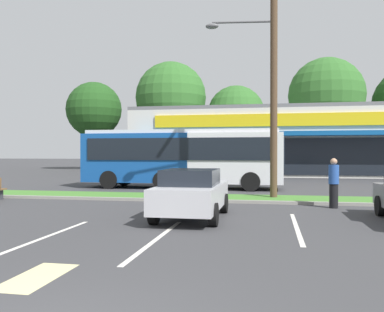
{
  "coord_description": "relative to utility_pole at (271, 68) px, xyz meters",
  "views": [
    {
      "loc": [
        2.3,
        -3.68,
        2.0
      ],
      "look_at": [
        -1.83,
        18.1,
        1.81
      ],
      "focal_mm": 39.0,
      "sensor_mm": 36.0,
      "label": 1
    }
  ],
  "objects": [
    {
      "name": "car_3",
      "position": [
        -6.52,
        10.44,
        -4.77
      ],
      "size": [
        4.74,
        1.95,
        1.55
      ],
      "rotation": [
        0.0,
        0.0,
        3.14
      ],
      "color": "#515459",
      "rests_on": "ground_plane"
    },
    {
      "name": "car_0",
      "position": [
        -2.34,
        -5.48,
        -4.8
      ],
      "size": [
        1.89,
        4.15,
        1.5
      ],
      "rotation": [
        0.0,
        0.0,
        1.57
      ],
      "color": "#B7B7BC",
      "rests_on": "ground_plane"
    },
    {
      "name": "tree_mid",
      "position": [
        5.9,
        29.04,
        2.59
      ],
      "size": [
        8.11,
        8.11,
        12.23
      ],
      "color": "#473323",
      "rests_on": "ground_plane"
    },
    {
      "name": "parking_stripe_0",
      "position": [
        -5.21,
        -9.07,
        -5.57
      ],
      "size": [
        0.12,
        4.8,
        0.01
      ],
      "primitive_type": "cube",
      "color": "silver",
      "rests_on": "ground_plane"
    },
    {
      "name": "parking_stripe_1",
      "position": [
        -2.57,
        -8.59,
        -5.57
      ],
      "size": [
        0.12,
        4.8,
        0.01
      ],
      "primitive_type": "cube",
      "color": "silver",
      "rests_on": "ground_plane"
    },
    {
      "name": "tree_mid_left",
      "position": [
        -3.77,
        28.32,
        0.66
      ],
      "size": [
        6.3,
        6.3,
        9.4
      ],
      "color": "#473323",
      "rests_on": "ground_plane"
    },
    {
      "name": "curb_lip",
      "position": [
        -2.28,
        -1.4,
        -5.51
      ],
      "size": [
        56.0,
        0.24,
        0.12
      ],
      "primitive_type": "cube",
      "color": "gray",
      "rests_on": "ground_plane"
    },
    {
      "name": "tree_far_left",
      "position": [
        -20.47,
        28.22,
        1.47
      ],
      "size": [
        6.48,
        6.48,
        10.29
      ],
      "color": "#473323",
      "rests_on": "ground_plane"
    },
    {
      "name": "tree_left",
      "position": [
        -11.17,
        28.27,
        2.69
      ],
      "size": [
        8.02,
        8.02,
        12.29
      ],
      "color": "#473323",
      "rests_on": "ground_plane"
    },
    {
      "name": "city_bus",
      "position": [
        -4.85,
        4.9,
        -3.81
      ],
      "size": [
        11.13,
        2.77,
        3.25
      ],
      "rotation": [
        0.0,
        0.0,
        -0.01
      ],
      "color": "#144793",
      "rests_on": "ground_plane"
    },
    {
      "name": "storefront_building",
      "position": [
        0.31,
        22.57,
        -2.62
      ],
      "size": [
        24.56,
        14.85,
        5.89
      ],
      "color": "beige",
      "rests_on": "ground_plane"
    },
    {
      "name": "grass_median",
      "position": [
        -2.28,
        -0.18,
        -5.51
      ],
      "size": [
        56.0,
        2.2,
        0.12
      ],
      "primitive_type": "cube",
      "color": "#427A2D",
      "rests_on": "ground_plane"
    },
    {
      "name": "parking_stripe_2",
      "position": [
        0.7,
        -6.43,
        -5.57
      ],
      "size": [
        0.12,
        4.8,
        0.01
      ],
      "primitive_type": "cube",
      "color": "silver",
      "rests_on": "ground_plane"
    },
    {
      "name": "utility_pole",
      "position": [
        0.0,
        0.0,
        0.0
      ],
      "size": [
        3.07,
        2.4,
        10.45
      ],
      "color": "#4C3826",
      "rests_on": "ground_plane"
    },
    {
      "name": "pedestrian_near_bench",
      "position": [
        2.24,
        -2.23,
        -4.67
      ],
      "size": [
        0.36,
        0.36,
        1.79
      ],
      "rotation": [
        0.0,
        0.0,
        0.83
      ],
      "color": "black",
      "rests_on": "ground_plane"
    },
    {
      "name": "lot_arrow",
      "position": [
        -3.67,
        -11.78,
        -5.57
      ],
      "size": [
        0.7,
        1.6,
        0.01
      ],
      "primitive_type": "cube",
      "color": "beige",
      "rests_on": "ground_plane"
    }
  ]
}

